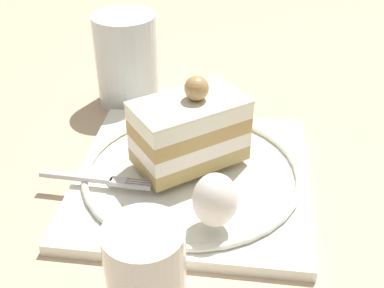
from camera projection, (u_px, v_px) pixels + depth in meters
ground_plane at (209, 192)px, 0.51m from camera, size 2.40×2.40×0.00m
dessert_plate at (192, 176)px, 0.52m from camera, size 0.28×0.28×0.02m
cake_slice at (190, 130)px, 0.50m from camera, size 0.12×0.13×0.09m
whipped_cream_dollop at (215, 200)px, 0.43m from camera, size 0.04×0.04×0.05m
fork at (99, 180)px, 0.49m from camera, size 0.11×0.03×0.00m
drink_glass_far at (127, 64)px, 0.64m from camera, size 0.08×0.08×0.12m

